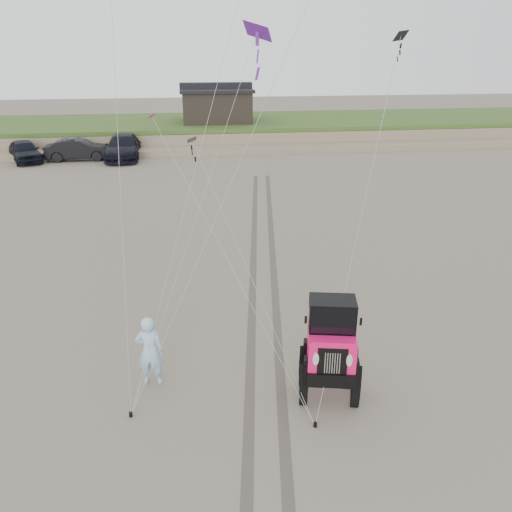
{
  "coord_description": "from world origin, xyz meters",
  "views": [
    {
      "loc": [
        -0.67,
        -9.74,
        8.0
      ],
      "look_at": [
        1.04,
        3.0,
        2.6
      ],
      "focal_mm": 35.0,
      "sensor_mm": 36.0,
      "label": 1
    }
  ],
  "objects_px": {
    "truck_a": "(25,151)",
    "truck_b": "(79,149)",
    "truck_c": "(123,147)",
    "man": "(150,351)",
    "cabin": "(216,104)",
    "jeep": "(330,361)"
  },
  "relations": [
    {
      "from": "truck_b",
      "to": "man",
      "type": "xyz_separation_m",
      "value": [
        7.06,
        -28.59,
        0.15
      ]
    },
    {
      "from": "cabin",
      "to": "jeep",
      "type": "xyz_separation_m",
      "value": [
        0.42,
        -37.02,
        -2.2
      ]
    },
    {
      "from": "jeep",
      "to": "truck_c",
      "type": "bearing_deg",
      "value": 116.76
    },
    {
      "from": "truck_b",
      "to": "man",
      "type": "relative_size",
      "value": 2.56
    },
    {
      "from": "truck_a",
      "to": "truck_c",
      "type": "bearing_deg",
      "value": -23.47
    },
    {
      "from": "truck_a",
      "to": "jeep",
      "type": "relative_size",
      "value": 0.83
    },
    {
      "from": "cabin",
      "to": "truck_c",
      "type": "distance_m",
      "value": 10.7
    },
    {
      "from": "truck_a",
      "to": "truck_b",
      "type": "height_order",
      "value": "truck_b"
    },
    {
      "from": "truck_c",
      "to": "jeep",
      "type": "xyz_separation_m",
      "value": [
        8.11,
        -29.95,
        0.16
      ]
    },
    {
      "from": "truck_a",
      "to": "truck_b",
      "type": "relative_size",
      "value": 0.95
    },
    {
      "from": "truck_c",
      "to": "man",
      "type": "distance_m",
      "value": 29.06
    },
    {
      "from": "truck_b",
      "to": "man",
      "type": "height_order",
      "value": "man"
    },
    {
      "from": "truck_b",
      "to": "jeep",
      "type": "height_order",
      "value": "jeep"
    },
    {
      "from": "truck_b",
      "to": "jeep",
      "type": "relative_size",
      "value": 0.88
    },
    {
      "from": "truck_c",
      "to": "cabin",
      "type": "bearing_deg",
      "value": 41.37
    },
    {
      "from": "truck_b",
      "to": "man",
      "type": "distance_m",
      "value": 29.45
    },
    {
      "from": "cabin",
      "to": "man",
      "type": "distance_m",
      "value": 36.16
    },
    {
      "from": "truck_b",
      "to": "truck_a",
      "type": "bearing_deg",
      "value": 87.95
    },
    {
      "from": "truck_b",
      "to": "man",
      "type": "bearing_deg",
      "value": -167.44
    },
    {
      "from": "jeep",
      "to": "cabin",
      "type": "bearing_deg",
      "value": 102.27
    },
    {
      "from": "truck_a",
      "to": "man",
      "type": "relative_size",
      "value": 2.42
    },
    {
      "from": "truck_b",
      "to": "truck_c",
      "type": "bearing_deg",
      "value": -87.35
    }
  ]
}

